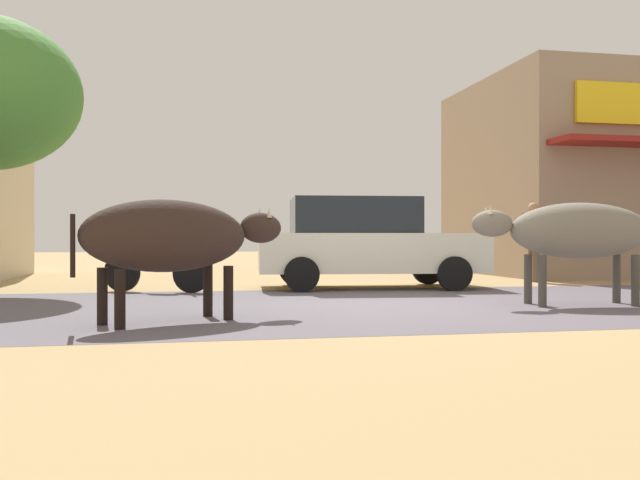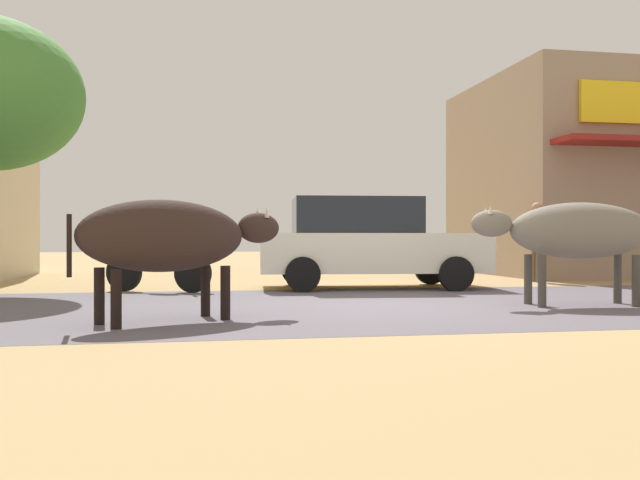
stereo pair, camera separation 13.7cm
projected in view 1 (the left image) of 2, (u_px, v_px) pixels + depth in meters
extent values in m
plane|color=tan|center=(384.00, 305.00, 9.49)|extent=(80.00, 80.00, 0.00)
cube|color=#5B545D|center=(384.00, 305.00, 9.49)|extent=(72.00, 5.93, 0.00)
cube|color=gray|center=(629.00, 180.00, 18.40)|extent=(8.30, 5.66, 4.93)
cube|color=silver|center=(370.00, 252.00, 12.75)|extent=(4.22, 2.18, 0.70)
cube|color=#1E2328|center=(353.00, 216.00, 12.72)|extent=(2.39, 1.86, 0.64)
cylinder|color=black|center=(428.00, 269.00, 13.78)|extent=(0.61, 0.24, 0.60)
cylinder|color=black|center=(454.00, 274.00, 11.99)|extent=(0.61, 0.24, 0.60)
cylinder|color=black|center=(295.00, 270.00, 13.51)|extent=(0.61, 0.24, 0.60)
cylinder|color=black|center=(302.00, 274.00, 11.73)|extent=(0.61, 0.24, 0.60)
cylinder|color=black|center=(192.00, 273.00, 11.56)|extent=(0.62, 0.35, 0.65)
cylinder|color=black|center=(122.00, 272.00, 11.86)|extent=(0.62, 0.35, 0.65)
cylinder|color=black|center=(156.00, 262.00, 11.71)|extent=(1.20, 0.64, 0.10)
ellipsoid|color=#A51419|center=(159.00, 249.00, 11.70)|extent=(0.61, 0.46, 0.28)
cylinder|color=black|center=(188.00, 246.00, 11.57)|extent=(0.06, 0.06, 0.60)
ellipsoid|color=#30221D|center=(167.00, 236.00, 7.47)|extent=(2.01, 1.47, 0.78)
ellipsoid|color=#30221D|center=(261.00, 228.00, 8.25)|extent=(0.63, 0.51, 0.36)
cone|color=beige|center=(259.00, 213.00, 8.36)|extent=(0.06, 0.06, 0.12)
cone|color=beige|center=(269.00, 213.00, 8.20)|extent=(0.06, 0.06, 0.12)
cylinder|color=black|center=(208.00, 291.00, 8.05)|extent=(0.11, 0.11, 0.60)
cylinder|color=black|center=(228.00, 293.00, 7.70)|extent=(0.11, 0.11, 0.60)
cylinder|color=black|center=(102.00, 296.00, 7.25)|extent=(0.11, 0.11, 0.60)
cylinder|color=black|center=(120.00, 299.00, 6.90)|extent=(0.11, 0.11, 0.60)
cylinder|color=black|center=(73.00, 246.00, 6.83)|extent=(0.05, 0.05, 0.62)
ellipsoid|color=slate|center=(581.00, 231.00, 9.43)|extent=(2.03, 0.92, 0.76)
ellipsoid|color=slate|center=(492.00, 223.00, 9.33)|extent=(0.59, 0.34, 0.36)
cone|color=beige|center=(491.00, 210.00, 9.22)|extent=(0.06, 0.06, 0.12)
cone|color=beige|center=(486.00, 210.00, 9.42)|extent=(0.06, 0.06, 0.12)
cylinder|color=#46423A|center=(542.00, 281.00, 9.14)|extent=(0.11, 0.11, 0.69)
cylinder|color=#46423A|center=(528.00, 279.00, 9.62)|extent=(0.11, 0.11, 0.69)
cylinder|color=#46423A|center=(635.00, 281.00, 9.25)|extent=(0.11, 0.11, 0.69)
cylinder|color=#46423A|center=(616.00, 279.00, 9.74)|extent=(0.11, 0.11, 0.69)
cylinder|color=brown|center=(531.00, 262.00, 14.62)|extent=(0.14, 0.14, 0.84)
cylinder|color=brown|center=(536.00, 262.00, 14.44)|extent=(0.14, 0.14, 0.84)
cube|color=maroon|center=(534.00, 228.00, 14.53)|extent=(0.46, 0.47, 0.59)
sphere|color=tan|center=(534.00, 208.00, 14.53)|extent=(0.23, 0.23, 0.23)
cylinder|color=maroon|center=(527.00, 226.00, 14.79)|extent=(0.09, 0.09, 0.54)
cylinder|color=maroon|center=(540.00, 226.00, 14.28)|extent=(0.09, 0.09, 0.54)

